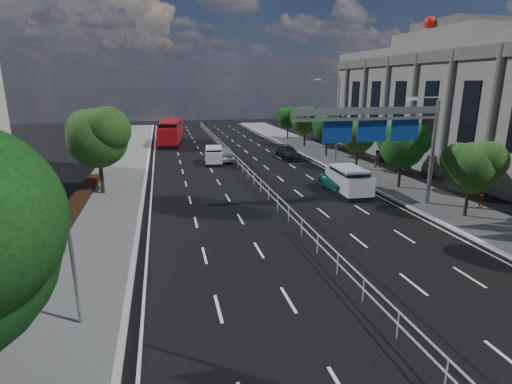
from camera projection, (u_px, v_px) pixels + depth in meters
name	position (u px, v px, depth m)	size (l,w,h in m)	color
ground	(353.00, 292.00, 16.46)	(160.00, 160.00, 0.00)	black
sidewalk_near	(50.00, 328.00, 13.92)	(5.00, 140.00, 0.14)	slate
kerb_near	(125.00, 318.00, 14.47)	(0.25, 140.00, 0.15)	silver
median_fence	(244.00, 169.00, 37.45)	(0.05, 85.00, 1.02)	silver
hedge_near	(35.00, 264.00, 18.14)	(1.00, 36.00, 0.44)	black
toilet_sign	(56.00, 250.00, 13.28)	(1.62, 0.18, 4.34)	gray
overhead_gantry	(383.00, 126.00, 25.90)	(10.24, 0.38, 7.45)	gray
streetlight_far	(335.00, 114.00, 41.80)	(2.78, 2.40, 9.00)	gray
civic_hall	(472.00, 104.00, 40.67)	(14.40, 36.00, 14.35)	slate
near_tree_back	(98.00, 135.00, 29.49)	(4.84, 4.51, 6.69)	black
far_tree_c	(473.00, 165.00, 24.58)	(3.52, 3.28, 4.94)	black
far_tree_d	(403.00, 143.00, 31.55)	(3.85, 3.59, 5.34)	black
far_tree_e	(359.00, 134.00, 38.63)	(3.63, 3.38, 5.13)	black
far_tree_f	(328.00, 126.00, 45.69)	(3.52, 3.28, 5.02)	black
far_tree_g	(306.00, 119.00, 52.66)	(3.96, 3.69, 5.45)	black
far_tree_h	(288.00, 117.00, 59.79)	(3.41, 3.18, 4.91)	black
white_minivan	(214.00, 155.00, 42.35)	(2.21, 4.24, 1.76)	black
red_bus	(171.00, 132.00, 55.94)	(3.94, 11.09, 3.24)	black
near_car_silver	(222.00, 153.00, 43.81)	(2.03, 5.05, 1.72)	#999AA0
near_car_dark	(170.00, 127.00, 70.25)	(1.72, 4.92, 1.62)	black
silver_minivan	(349.00, 181.00, 30.77)	(2.31, 5.01, 2.04)	black
parked_car_teal	(344.00, 182.00, 31.58)	(2.33, 5.05, 1.40)	#156255
parked_car_dark	(288.00, 153.00, 45.27)	(1.90, 4.66, 1.35)	black
pedestrian_a	(481.00, 197.00, 26.85)	(0.56, 0.37, 1.53)	gray
pedestrian_b	(376.00, 159.00, 39.83)	(0.83, 0.65, 1.72)	gray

